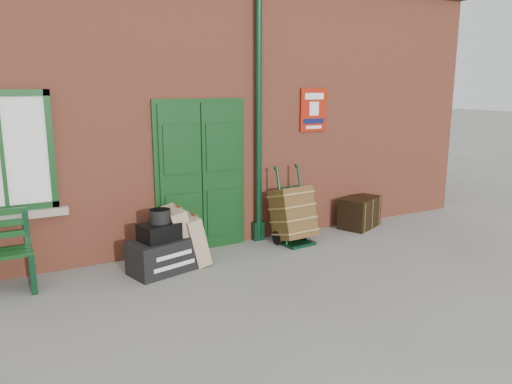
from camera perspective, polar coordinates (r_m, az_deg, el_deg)
ground at (r=6.61m, az=1.26°, el=-9.62°), size 80.00×80.00×0.00m
station_building at (r=9.34m, az=-9.54°, el=10.22°), size 10.30×4.30×4.36m
houdini_trunk at (r=6.82m, az=-10.47°, el=-7.12°), size 0.99×0.70×0.45m
strongbox at (r=6.70m, az=-10.99°, el=-4.47°), size 0.57×0.47×0.22m
hatbox at (r=6.69m, az=-10.89°, el=-2.71°), size 0.33×0.33×0.18m
suitcase_back at (r=7.02m, az=-8.86°, el=-4.93°), size 0.40×0.57×0.82m
suitcase_front at (r=7.00m, az=-7.18°, el=-5.40°), size 0.36×0.51×0.70m
porter_trolley at (r=7.85m, az=4.25°, el=-2.55°), size 0.62×0.67×1.19m
dark_trunk at (r=8.92m, az=11.72°, el=-2.27°), size 0.87×0.74×0.53m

